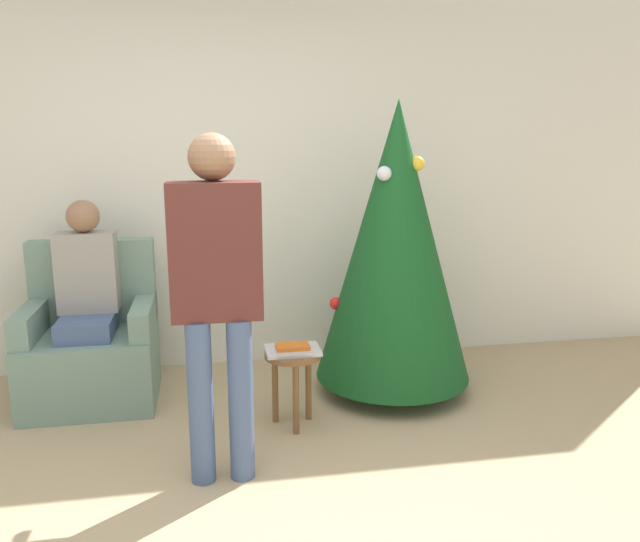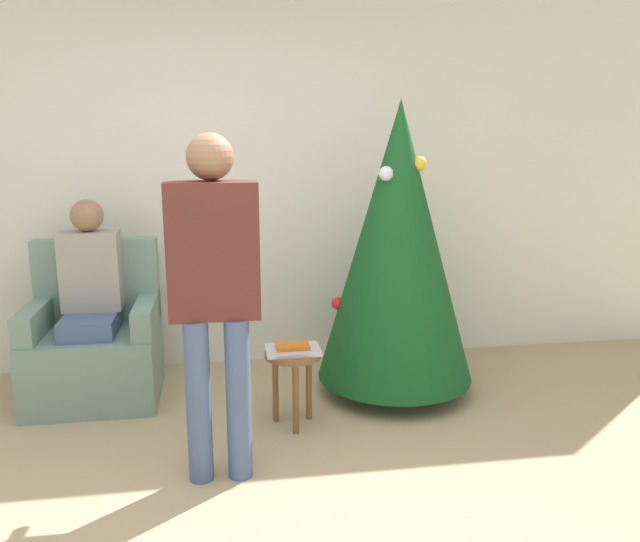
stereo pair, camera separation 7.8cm
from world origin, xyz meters
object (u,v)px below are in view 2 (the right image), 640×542
(person_seated, at_px, (90,292))
(christmas_tree, at_px, (397,243))
(side_stool, at_px, (293,367))
(armchair, at_px, (96,345))
(person_standing, at_px, (214,278))

(person_seated, bearing_deg, christmas_tree, -5.48)
(person_seated, distance_m, side_stool, 1.38)
(christmas_tree, height_order, armchair, christmas_tree)
(armchair, xyz_separation_m, side_stool, (1.20, -0.61, 0.01))
(armchair, bearing_deg, side_stool, -26.82)
(christmas_tree, distance_m, side_stool, 1.03)
(person_seated, xyz_separation_m, person_standing, (0.78, -1.04, 0.30))
(person_standing, bearing_deg, side_stool, 47.62)
(armchair, height_order, person_standing, person_standing)
(christmas_tree, relative_size, person_seated, 1.48)
(armchair, distance_m, side_stool, 1.35)
(person_seated, relative_size, side_stool, 2.84)
(armchair, relative_size, person_standing, 0.60)
(side_stool, bearing_deg, christmas_tree, 28.96)
(person_seated, xyz_separation_m, side_stool, (1.20, -0.58, -0.34))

